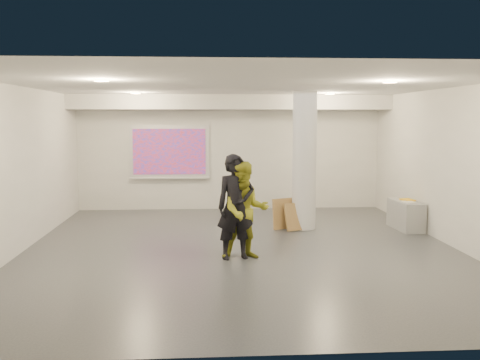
{
  "coord_description": "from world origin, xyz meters",
  "views": [
    {
      "loc": [
        -0.66,
        -9.7,
        2.42
      ],
      "look_at": [
        0.0,
        0.4,
        1.25
      ],
      "focal_mm": 40.0,
      "sensor_mm": 36.0,
      "label": 1
    }
  ],
  "objects": [
    {
      "name": "floor",
      "position": [
        0.0,
        0.0,
        0.0
      ],
      "size": [
        8.0,
        9.0,
        0.01
      ],
      "primitive_type": "cube",
      "color": "#34373C",
      "rests_on": "ground"
    },
    {
      "name": "ceiling",
      "position": [
        0.0,
        0.0,
        3.0
      ],
      "size": [
        8.0,
        9.0,
        0.01
      ],
      "primitive_type": "cube",
      "color": "silver",
      "rests_on": "floor"
    },
    {
      "name": "wall_back",
      "position": [
        0.0,
        4.5,
        1.5
      ],
      "size": [
        8.0,
        0.01,
        3.0
      ],
      "primitive_type": "cube",
      "color": "silver",
      "rests_on": "floor"
    },
    {
      "name": "wall_front",
      "position": [
        0.0,
        -4.5,
        1.5
      ],
      "size": [
        8.0,
        0.01,
        3.0
      ],
      "primitive_type": "cube",
      "color": "silver",
      "rests_on": "floor"
    },
    {
      "name": "wall_left",
      "position": [
        -4.0,
        0.0,
        1.5
      ],
      "size": [
        0.01,
        9.0,
        3.0
      ],
      "primitive_type": "cube",
      "color": "silver",
      "rests_on": "floor"
    },
    {
      "name": "wall_right",
      "position": [
        4.0,
        0.0,
        1.5
      ],
      "size": [
        0.01,
        9.0,
        3.0
      ],
      "primitive_type": "cube",
      "color": "silver",
      "rests_on": "floor"
    },
    {
      "name": "soffit_band",
      "position": [
        0.0,
        3.95,
        2.82
      ],
      "size": [
        8.0,
        1.1,
        0.36
      ],
      "primitive_type": "cube",
      "color": "silver",
      "rests_on": "ceiling"
    },
    {
      "name": "downlight_nw",
      "position": [
        -2.2,
        2.5,
        2.98
      ],
      "size": [
        0.22,
        0.22,
        0.02
      ],
      "primitive_type": "cylinder",
      "color": "#F2BE8B",
      "rests_on": "ceiling"
    },
    {
      "name": "downlight_ne",
      "position": [
        2.2,
        2.5,
        2.98
      ],
      "size": [
        0.22,
        0.22,
        0.02
      ],
      "primitive_type": "cylinder",
      "color": "#F2BE8B",
      "rests_on": "ceiling"
    },
    {
      "name": "downlight_sw",
      "position": [
        -2.2,
        -1.5,
        2.98
      ],
      "size": [
        0.22,
        0.22,
        0.02
      ],
      "primitive_type": "cylinder",
      "color": "#F2BE8B",
      "rests_on": "ceiling"
    },
    {
      "name": "downlight_se",
      "position": [
        2.2,
        -1.5,
        2.98
      ],
      "size": [
        0.22,
        0.22,
        0.02
      ],
      "primitive_type": "cylinder",
      "color": "#F2BE8B",
      "rests_on": "ceiling"
    },
    {
      "name": "column",
      "position": [
        1.5,
        1.8,
        1.5
      ],
      "size": [
        0.52,
        0.52,
        3.0
      ],
      "primitive_type": "cylinder",
      "color": "silver",
      "rests_on": "floor"
    },
    {
      "name": "projection_screen",
      "position": [
        -1.6,
        4.45,
        1.53
      ],
      "size": [
        2.1,
        0.13,
        1.42
      ],
      "color": "silver",
      "rests_on": "wall_back"
    },
    {
      "name": "credenza",
      "position": [
        3.72,
        1.56,
        0.31
      ],
      "size": [
        0.5,
        1.1,
        0.63
      ],
      "primitive_type": "cube",
      "rotation": [
        0.0,
        0.0,
        0.05
      ],
      "color": "gray",
      "rests_on": "floor"
    },
    {
      "name": "papers_stack",
      "position": [
        3.7,
        1.36,
        0.64
      ],
      "size": [
        0.24,
        0.29,
        0.02
      ],
      "primitive_type": "cube",
      "rotation": [
        0.0,
        0.0,
        0.1
      ],
      "color": "silver",
      "rests_on": "credenza"
    },
    {
      "name": "postit_pad",
      "position": [
        3.77,
        1.61,
        0.64
      ],
      "size": [
        0.27,
        0.34,
        0.03
      ],
      "primitive_type": "cube",
      "rotation": [
        0.0,
        0.0,
        0.17
      ],
      "color": "yellow",
      "rests_on": "credenza"
    },
    {
      "name": "cardboard_back",
      "position": [
        1.1,
        1.8,
        0.34
      ],
      "size": [
        0.62,
        0.35,
        0.68
      ],
      "primitive_type": "cube",
      "rotation": [
        -0.1,
        0.0,
        0.39
      ],
      "color": "olive",
      "rests_on": "floor"
    },
    {
      "name": "cardboard_front",
      "position": [
        1.32,
        1.63,
        0.3
      ],
      "size": [
        0.59,
        0.4,
        0.59
      ],
      "primitive_type": "cube",
      "rotation": [
        -0.28,
        0.0,
        0.37
      ],
      "color": "olive",
      "rests_on": "floor"
    },
    {
      "name": "woman",
      "position": [
        -0.14,
        -0.65,
        0.91
      ],
      "size": [
        0.74,
        0.57,
        1.81
      ],
      "primitive_type": "imported",
      "rotation": [
        0.0,
        0.0,
        0.23
      ],
      "color": "black",
      "rests_on": "floor"
    },
    {
      "name": "man",
      "position": [
        0.02,
        -0.65,
        0.84
      ],
      "size": [
        0.82,
        0.64,
        1.69
      ],
      "primitive_type": "imported",
      "rotation": [
        0.0,
        0.0,
        -0.0
      ],
      "color": "#969820",
      "rests_on": "floor"
    }
  ]
}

